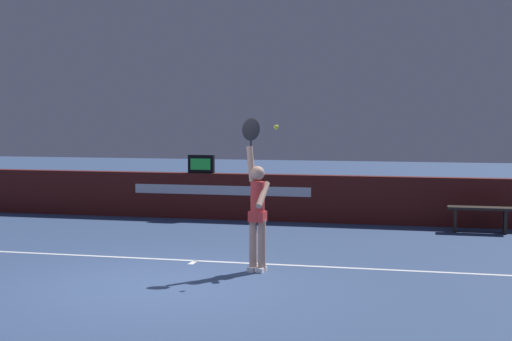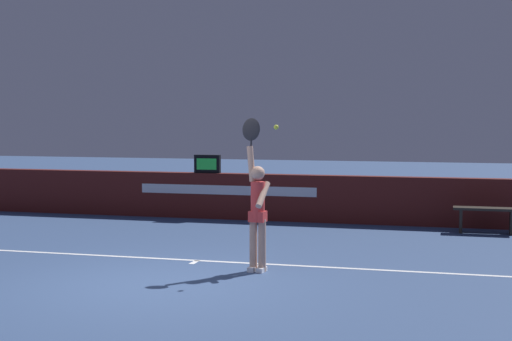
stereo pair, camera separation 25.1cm
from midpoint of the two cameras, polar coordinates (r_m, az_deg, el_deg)
ground_plane at (r=10.52m, az=-8.38°, el=-8.67°), size 60.00×60.00×0.00m
court_lines at (r=9.63m, az=-10.63°, el=-9.89°), size 11.07×5.71×0.00m
back_wall at (r=16.75m, az=0.15°, el=-2.06°), size 15.13×0.29×1.04m
speed_display at (r=17.08m, az=-4.63°, el=0.50°), size 0.61×0.13×0.42m
tennis_player at (r=11.15m, az=-0.56°, el=-2.95°), size 0.44×0.43×2.33m
tennis_ball at (r=10.92m, az=0.90°, el=3.34°), size 0.07×0.07×0.07m
courtside_bench_near at (r=15.61m, az=16.33°, el=-3.19°), size 1.28×0.36×0.52m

